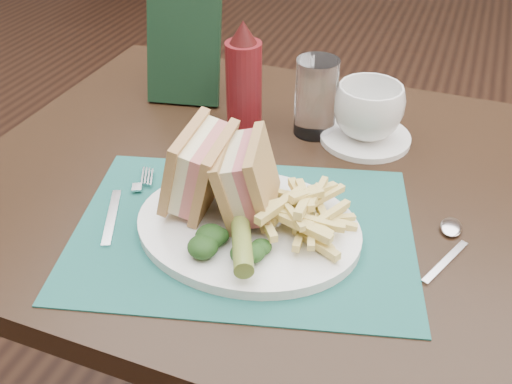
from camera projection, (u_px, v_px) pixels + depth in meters
The scene contains 16 objects.
floor at pixel (320, 292), 1.69m from camera, with size 7.00×7.00×0.00m, color black.
table_main at pixel (262, 334), 1.09m from camera, with size 0.90×0.75×0.75m, color black, non-canonical shape.
placemat at pixel (244, 230), 0.76m from camera, with size 0.45×0.32×0.00m, color #1B5751.
plate at pixel (248, 227), 0.75m from camera, with size 0.30×0.24×0.01m, color white, non-canonical shape.
sandwich_half_a at pixel (184, 164), 0.75m from camera, with size 0.06×0.12×0.11m, color tan, non-canonical shape.
sandwich_half_b at pixel (231, 177), 0.74m from camera, with size 0.06×0.11×0.10m, color tan, non-canonical shape.
kale_garnish at pixel (231, 244), 0.69m from camera, with size 0.11×0.08×0.03m, color black, non-canonical shape.
pickle_spear at pixel (242, 238), 0.69m from camera, with size 0.02×0.02×0.12m, color olive.
fries_pile at pixel (302, 212), 0.73m from camera, with size 0.18×0.20×0.05m, color #E4CF72, non-canonical shape.
fork at pixel (123, 202), 0.80m from camera, with size 0.03×0.17×0.01m, color silver, non-canonical shape.
spoon at pixel (448, 248), 0.73m from camera, with size 0.03×0.15×0.01m, color silver, non-canonical shape.
saucer at pixel (365, 137), 0.95m from camera, with size 0.15×0.15×0.01m, color white.
coffee_cup at pixel (368, 111), 0.92m from camera, with size 0.11×0.11×0.09m, color white.
drinking_glass at pixel (316, 97), 0.93m from camera, with size 0.07×0.07×0.13m, color white.
ketchup_bottle at pixel (244, 76), 0.93m from camera, with size 0.06×0.06×0.19m, color #590F13, non-canonical shape.
check_presenter at pixel (184, 43), 1.01m from camera, with size 0.13×0.01×0.22m, color black.
Camera 1 is at (0.25, -1.18, 1.24)m, focal length 40.00 mm.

